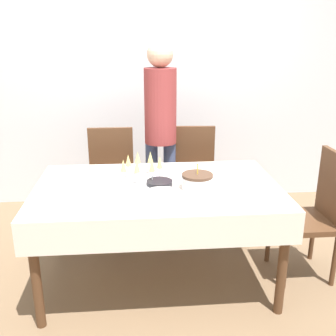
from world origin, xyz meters
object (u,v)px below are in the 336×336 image
at_px(person_standing, 161,120).
at_px(birthday_cake, 197,181).
at_px(dining_chair_far_left, 111,177).
at_px(dining_chair_right_end, 316,210).
at_px(plate_stack_main, 163,196).
at_px(champagne_tray, 141,169).
at_px(plate_stack_dessert, 160,183).
at_px(dining_chair_far_right, 193,175).

bearing_deg(person_standing, birthday_cake, -79.47).
relative_size(dining_chair_far_left, person_standing, 0.56).
relative_size(dining_chair_right_end, plate_stack_main, 3.81).
distance_m(champagne_tray, plate_stack_dessert, 0.18).
bearing_deg(champagne_tray, birthday_cake, -27.64).
bearing_deg(dining_chair_far_right, dining_chair_right_end, -46.77).
relative_size(dining_chair_far_left, plate_stack_dessert, 5.28).
xyz_separation_m(birthday_cake, champagne_tray, (-0.37, 0.19, 0.03)).
xyz_separation_m(dining_chair_right_end, birthday_cake, (-0.89, -0.08, 0.28)).
height_order(dining_chair_right_end, birthday_cake, dining_chair_right_end).
bearing_deg(person_standing, dining_chair_right_end, -39.44).
height_order(dining_chair_far_right, birthday_cake, dining_chair_far_right).
bearing_deg(dining_chair_right_end, dining_chair_far_left, 151.39).
xyz_separation_m(dining_chair_right_end, champagne_tray, (-1.26, 0.11, 0.31)).
distance_m(dining_chair_far_right, dining_chair_right_end, 1.14).
bearing_deg(dining_chair_right_end, plate_stack_dessert, -179.74).
distance_m(dining_chair_right_end, plate_stack_main, 1.18).
relative_size(birthday_cake, plate_stack_main, 0.84).
bearing_deg(person_standing, champagne_tray, -103.97).
xyz_separation_m(dining_chair_far_right, dining_chair_right_end, (0.78, -0.83, 0.00)).
xyz_separation_m(plate_stack_main, person_standing, (0.06, 1.11, 0.26)).
bearing_deg(dining_chair_far_right, person_standing, 169.93).
relative_size(dining_chair_far_right, champagne_tray, 2.70).
bearing_deg(champagne_tray, dining_chair_far_left, 109.76).
bearing_deg(plate_stack_dessert, dining_chair_far_left, 114.58).
bearing_deg(champagne_tray, plate_stack_main, -69.05).
distance_m(dining_chair_far_right, plate_stack_dessert, 0.94).
bearing_deg(plate_stack_dessert, birthday_cake, -17.53).
relative_size(dining_chair_far_left, plate_stack_main, 3.81).
relative_size(birthday_cake, person_standing, 0.12).
relative_size(plate_stack_dessert, person_standing, 0.11).
xyz_separation_m(birthday_cake, plate_stack_dessert, (-0.25, 0.08, -0.04)).
bearing_deg(dining_chair_far_left, dining_chair_right_end, -28.61).
relative_size(champagne_tray, plate_stack_dessert, 1.96).
distance_m(dining_chair_right_end, champagne_tray, 1.30).
xyz_separation_m(plate_stack_main, plate_stack_dessert, (-0.01, 0.22, 0.00)).
height_order(plate_stack_main, plate_stack_dessert, same).
distance_m(dining_chair_far_right, person_standing, 0.58).
bearing_deg(plate_stack_dessert, person_standing, 85.63).
bearing_deg(person_standing, plate_stack_main, -93.15).
xyz_separation_m(dining_chair_far_left, dining_chair_right_end, (1.52, -0.83, 0.00)).
distance_m(dining_chair_right_end, birthday_cake, 0.94).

